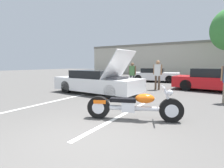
{
  "coord_description": "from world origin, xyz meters",
  "views": [
    {
      "loc": [
        2.16,
        -2.59,
        1.55
      ],
      "look_at": [
        -1.19,
        2.94,
        0.8
      ],
      "focal_mm": 28.0,
      "sensor_mm": 36.0,
      "label": 1
    }
  ],
  "objects_px": {
    "parked_car_mid_row": "(213,80)",
    "spectator_far_lot": "(132,73)",
    "show_car_hood_open": "(98,82)",
    "spectator_near_motorcycle": "(158,72)",
    "parked_car_left_row": "(154,75)",
    "motorcycle": "(133,106)"
  },
  "relations": [
    {
      "from": "spectator_near_motorcycle",
      "to": "spectator_far_lot",
      "type": "relative_size",
      "value": 1.07
    },
    {
      "from": "parked_car_mid_row",
      "to": "spectator_near_motorcycle",
      "type": "xyz_separation_m",
      "value": [
        -2.83,
        -1.35,
        0.43
      ]
    },
    {
      "from": "show_car_hood_open",
      "to": "parked_car_mid_row",
      "type": "bearing_deg",
      "value": 42.61
    },
    {
      "from": "motorcycle",
      "to": "parked_car_left_row",
      "type": "relative_size",
      "value": 0.57
    },
    {
      "from": "show_car_hood_open",
      "to": "parked_car_mid_row",
      "type": "xyz_separation_m",
      "value": [
        5.15,
        4.18,
        -0.0
      ]
    },
    {
      "from": "show_car_hood_open",
      "to": "spectator_far_lot",
      "type": "xyz_separation_m",
      "value": [
        0.57,
        3.09,
        0.35
      ]
    },
    {
      "from": "spectator_near_motorcycle",
      "to": "spectator_far_lot",
      "type": "bearing_deg",
      "value": 171.6
    },
    {
      "from": "motorcycle",
      "to": "parked_car_mid_row",
      "type": "distance_m",
      "value": 7.43
    },
    {
      "from": "motorcycle",
      "to": "spectator_near_motorcycle",
      "type": "xyz_separation_m",
      "value": [
        -1.1,
        5.87,
        0.65
      ]
    },
    {
      "from": "show_car_hood_open",
      "to": "parked_car_mid_row",
      "type": "relative_size",
      "value": 1.1
    },
    {
      "from": "parked_car_mid_row",
      "to": "spectator_far_lot",
      "type": "relative_size",
      "value": 2.68
    },
    {
      "from": "show_car_hood_open",
      "to": "spectator_near_motorcycle",
      "type": "bearing_deg",
      "value": 54.23
    },
    {
      "from": "motorcycle",
      "to": "parked_car_mid_row",
      "type": "height_order",
      "value": "parked_car_mid_row"
    },
    {
      "from": "motorcycle",
      "to": "parked_car_mid_row",
      "type": "relative_size",
      "value": 0.57
    },
    {
      "from": "spectator_near_motorcycle",
      "to": "spectator_far_lot",
      "type": "distance_m",
      "value": 1.77
    },
    {
      "from": "spectator_near_motorcycle",
      "to": "parked_car_left_row",
      "type": "bearing_deg",
      "value": 109.68
    },
    {
      "from": "parked_car_mid_row",
      "to": "spectator_far_lot",
      "type": "distance_m",
      "value": 4.73
    },
    {
      "from": "parked_car_mid_row",
      "to": "parked_car_left_row",
      "type": "height_order",
      "value": "parked_car_mid_row"
    },
    {
      "from": "spectator_near_motorcycle",
      "to": "motorcycle",
      "type": "bearing_deg",
      "value": -79.4
    },
    {
      "from": "show_car_hood_open",
      "to": "spectator_near_motorcycle",
      "type": "xyz_separation_m",
      "value": [
        2.32,
        2.83,
        0.43
      ]
    },
    {
      "from": "show_car_hood_open",
      "to": "parked_car_left_row",
      "type": "height_order",
      "value": "show_car_hood_open"
    },
    {
      "from": "motorcycle",
      "to": "show_car_hood_open",
      "type": "relative_size",
      "value": 0.52
    }
  ]
}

